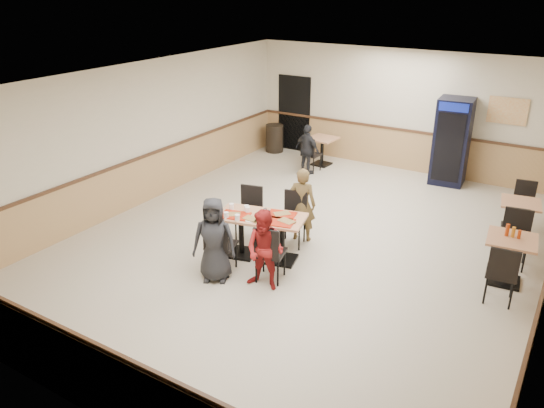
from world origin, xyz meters
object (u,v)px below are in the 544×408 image
Objects in this scene: diner_woman_left at (214,240)px; side_table_far at (519,214)px; trash_bin at (274,138)px; main_table at (261,230)px; diner_man_opposite at (302,205)px; pepsi_cooler at (452,142)px; back_table at (322,147)px; diner_woman_right at (265,250)px; lone_diner at (307,150)px; side_table_near at (510,253)px.

diner_woman_left is 5.73m from side_table_far.
side_table_far is 7.11m from trash_bin.
trash_bin is at bearing 105.58° from main_table.
diner_man_opposite is 4.77m from pepsi_cooler.
back_table is at bearing -11.83° from trash_bin.
main_table reaches higher than side_table_far.
side_table_far is 1.01× the size of trash_bin.
diner_woman_right is at bearing -13.15° from diner_woman_left.
diner_woman_left reaches higher than trash_bin.
lone_diner is 0.85m from back_table.
side_table_far is at bearing 93.74° from side_table_near.
side_table_near is 4.63m from pepsi_cooler.
side_table_near is (3.22, 2.16, -0.13)m from diner_woman_right.
diner_woman_left is 5.39m from lone_diner.
side_table_far is at bearing 19.82° from diner_woman_left.
back_table is (-1.13, 6.10, -0.22)m from diner_woman_left.
pepsi_cooler is at bearing 7.08° from back_table.
trash_bin is at bearing -68.80° from diner_man_opposite.
side_table_far is 3.05m from pepsi_cooler.
diner_woman_left is 1.81× the size of side_table_far.
back_table is at bearing 73.67° from diner_woman_left.
diner_man_opposite is at bearing 48.95° from diner_woman_left.
side_table_near is (4.05, 2.36, -0.18)m from diner_woman_left.
main_table is 4.85m from side_table_far.
diner_woman_left reaches higher than main_table.
lone_diner is at bearing 75.28° from diner_woman_left.
side_table_far is at bearing -178.32° from lone_diner.
diner_woman_left is 1.92× the size of back_table.
back_table is 3.23m from pepsi_cooler.
side_table_near is 1.05× the size of trash_bin.
diner_man_opposite is 1.90× the size of back_table.
diner_woman_right is at bearing 125.15° from lone_diner.
diner_woman_left is at bearing 60.40° from diner_man_opposite.
diner_man_opposite is 4.06m from side_table_far.
back_table is (-5.06, 1.94, 0.00)m from side_table_far.
main_table is at bearing -60.78° from trash_bin.
diner_woman_left is at bearing -133.39° from side_table_far.
main_table is 2.20× the size of back_table.
trash_bin is at bearing 176.00° from pepsi_cooler.
diner_man_opposite is 1.82× the size of trash_bin.
pepsi_cooler is at bearing 115.97° from side_table_near.
diner_man_opposite is at bearing -53.46° from trash_bin.
side_table_far is (3.43, 2.17, -0.22)m from diner_man_opposite.
diner_man_opposite reaches higher than lone_diner.
main_table is 1.24× the size of diner_woman_right.
lone_diner is at bearing 94.26° from main_table.
main_table reaches higher than back_table.
trash_bin is at bearing 115.41° from diner_woman_right.
diner_woman_right is at bearing -59.86° from trash_bin.
diner_man_opposite is at bearing 130.52° from lone_diner.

